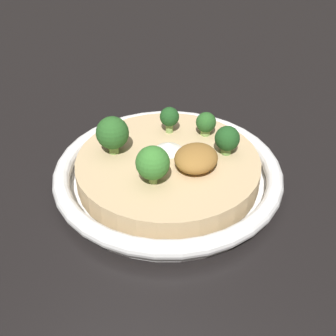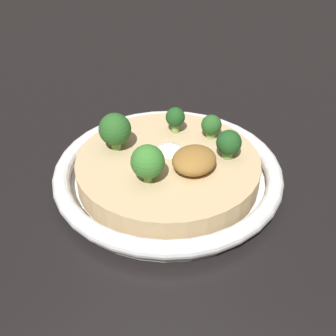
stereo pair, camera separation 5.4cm
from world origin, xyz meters
name	(u,v)px [view 1 (the left image)]	position (x,y,z in m)	size (l,w,h in m)	color
ground_plane	(168,182)	(0.00, 0.00, 0.00)	(6.00, 6.00, 0.00)	black
risotto_bowl	(168,171)	(0.00, 0.00, 0.02)	(0.30, 0.30, 0.04)	white
cheese_sprinkle	(169,146)	(0.02, 0.01, 0.04)	(0.04, 0.04, 0.01)	white
crispy_onion_garnish	(195,160)	(0.00, -0.04, 0.05)	(0.06, 0.05, 0.03)	olive
broccoli_back_left	(112,133)	(-0.02, 0.07, 0.07)	(0.04, 0.04, 0.05)	#759E4C
broccoli_back_right	(169,118)	(0.06, 0.03, 0.06)	(0.03, 0.03, 0.04)	#84A856
broccoli_right	(206,123)	(0.08, -0.02, 0.06)	(0.03, 0.03, 0.03)	#84A856
broccoli_front	(227,139)	(0.05, -0.06, 0.06)	(0.03, 0.03, 0.04)	#668E47
broccoli_front_left	(153,163)	(-0.05, -0.01, 0.07)	(0.04, 0.04, 0.05)	#84A856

